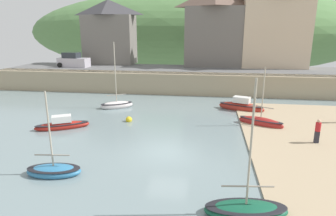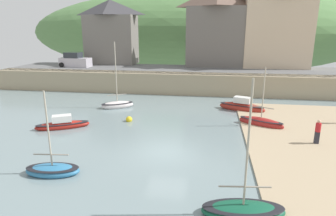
{
  "view_description": "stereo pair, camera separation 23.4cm",
  "coord_description": "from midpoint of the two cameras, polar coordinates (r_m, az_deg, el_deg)",
  "views": [
    {
      "loc": [
        2.37,
        -16.54,
        7.4
      ],
      "look_at": [
        -0.76,
        5.34,
        1.36
      ],
      "focal_mm": 31.09,
      "sensor_mm": 36.0,
      "label": 1
    },
    {
      "loc": [
        2.6,
        -16.51,
        7.4
      ],
      "look_at": [
        -0.76,
        5.34,
        1.36
      ],
      "focal_mm": 31.09,
      "sensor_mm": 36.0,
      "label": 2
    }
  ],
  "objects": [
    {
      "name": "waterfront_building_left",
      "position": [
        44.22,
        -11.57,
        14.46
      ],
      "size": [
        7.38,
        4.31,
        8.99
      ],
      "color": "slate",
      "rests_on": "ground"
    },
    {
      "name": "sailboat_white_hull",
      "position": [
        28.58,
        -10.25,
        0.64
      ],
      "size": [
        3.32,
        2.59,
        6.43
      ],
      "rotation": [
        0.0,
        0.0,
        0.51
      ],
      "color": "silver",
      "rests_on": "ground"
    },
    {
      "name": "church_with_spire",
      "position": [
        46.28,
        16.87,
        18.85
      ],
      "size": [
        3.0,
        3.0,
        16.28
      ],
      "color": "gray",
      "rests_on": "ground"
    },
    {
      "name": "parked_car_near_slipway",
      "position": [
        41.71,
        -18.22,
        8.76
      ],
      "size": [
        4.23,
        2.05,
        1.95
      ],
      "rotation": [
        0.0,
        0.0,
        -0.09
      ],
      "color": "#BAB4BF",
      "rests_on": "ground"
    },
    {
      "name": "waterfront_building_centre",
      "position": [
        41.73,
        8.87,
        15.49
      ],
      "size": [
        7.95,
        6.03,
        10.37
      ],
      "color": "#6A635E",
      "rests_on": "ground"
    },
    {
      "name": "quay_seawall",
      "position": [
        34.65,
        3.91,
        5.21
      ],
      "size": [
        48.0,
        9.4,
        2.4
      ],
      "color": "tan",
      "rests_on": "ground"
    },
    {
      "name": "mooring_buoy",
      "position": [
        24.22,
        -7.95,
        -2.26
      ],
      "size": [
        0.53,
        0.53,
        0.53
      ],
      "color": "yellow",
      "rests_on": "ground"
    },
    {
      "name": "hillside_backdrop",
      "position": [
        71.81,
        5.53,
        14.56
      ],
      "size": [
        80.0,
        44.0,
        18.78
      ],
      "color": "#558047",
      "rests_on": "ground"
    },
    {
      "name": "sailboat_tall_mast",
      "position": [
        13.03,
        14.49,
        -18.62
      ],
      "size": [
        3.58,
        1.77,
        5.81
      ],
      "rotation": [
        0.0,
        0.0,
        0.12
      ],
      "color": "#14543A",
      "rests_on": "ground"
    },
    {
      "name": "person_near_water",
      "position": [
        21.4,
        27.0,
        -3.89
      ],
      "size": [
        0.34,
        0.34,
        1.62
      ],
      "color": "#282833",
      "rests_on": "ground"
    },
    {
      "name": "waterfront_building_right",
      "position": [
        42.53,
        19.97,
        15.51
      ],
      "size": [
        8.63,
        6.27,
        11.48
      ],
      "color": "beige",
      "rests_on": "ground"
    },
    {
      "name": "sailboat_nearest_shore",
      "position": [
        28.06,
        13.92,
        0.32
      ],
      "size": [
        4.43,
        2.64,
        1.5
      ],
      "rotation": [
        0.0,
        0.0,
        -0.37
      ],
      "color": "#A3291E",
      "rests_on": "ground"
    },
    {
      "name": "fishing_boat_green",
      "position": [
        24.03,
        17.43,
        -2.63
      ],
      "size": [
        3.58,
        2.5,
        4.82
      ],
      "rotation": [
        0.0,
        0.0,
        -0.49
      ],
      "color": "#A2221F",
      "rests_on": "ground"
    },
    {
      "name": "rowboat_small_beached",
      "position": [
        23.79,
        -20.3,
        -3.1
      ],
      "size": [
        4.08,
        2.83,
        1.16
      ],
      "rotation": [
        0.0,
        0.0,
        0.48
      ],
      "color": "maroon",
      "rests_on": "ground"
    },
    {
      "name": "motorboat_with_cabin",
      "position": [
        16.73,
        -21.85,
        -11.26
      ],
      "size": [
        2.99,
        1.63,
        4.62
      ],
      "rotation": [
        0.0,
        0.0,
        0.11
      ],
      "color": "teal",
      "rests_on": "ground"
    }
  ]
}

